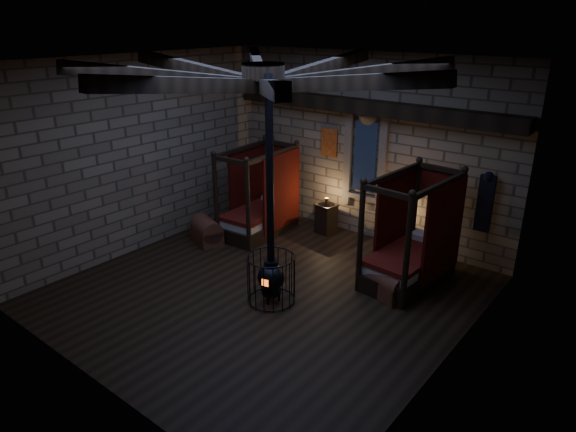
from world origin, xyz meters
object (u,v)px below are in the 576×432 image
Objects in this scene: bed_right at (411,255)px; trunk_left at (207,231)px; bed_left at (260,212)px; trunk_right at (387,285)px; stove at (271,273)px.

bed_right reaches higher than trunk_left.
bed_left is 3.98m from trunk_right.
trunk_left is at bearing -118.03° from bed_left.
bed_left is at bearing 121.77° from stove.
bed_right is 0.53× the size of stove.
trunk_left is 0.23× the size of stove.
bed_left is at bearing -175.48° from bed_right.
bed_left is at bearing 85.69° from trunk_left.
bed_right is 2.56× the size of trunk_right.
stove reaches higher than bed_right.
bed_right is 4.65m from trunk_left.
trunk_right is 2.17m from stove.
stove reaches higher than trunk_left.
trunk_right is (3.88, -0.85, -0.27)m from bed_left.
bed_right reaches higher than bed_left.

